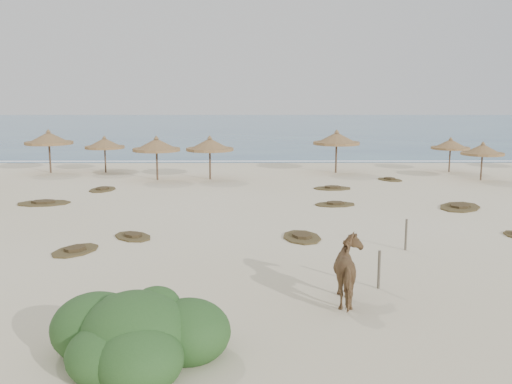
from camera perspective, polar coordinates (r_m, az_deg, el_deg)
ground at (r=19.98m, az=-1.39°, el=-5.75°), size 160.00×160.00×0.00m
ocean at (r=94.39m, az=-0.56°, el=6.59°), size 200.00×100.00×0.01m
foam_line at (r=45.56m, az=-0.80°, el=3.08°), size 70.00×0.60×0.01m
palapa_0 at (r=41.30m, az=-20.02°, el=5.01°), size 3.36×3.36×2.99m
palapa_1 at (r=40.34m, az=-14.91°, el=4.68°), size 3.36×3.36×2.54m
palapa_2 at (r=36.05m, az=-9.93°, el=4.61°), size 3.77×3.77×2.80m
palapa_3 at (r=35.90m, az=-4.65°, el=4.68°), size 3.43×3.43×2.78m
palapa_4 at (r=39.13m, az=8.06°, el=5.26°), size 3.77×3.77×2.97m
palapa_5 at (r=41.41m, az=18.87°, el=4.49°), size 3.36×3.36×2.43m
palapa_6 at (r=38.11m, az=21.72°, el=3.91°), size 2.91×2.91×2.44m
horse at (r=15.04m, az=9.52°, el=-7.83°), size 0.96×2.01×1.68m
fence_post_near at (r=16.31m, az=12.20°, el=-7.60°), size 0.09×0.09×1.09m
fence_post_far at (r=20.41m, az=14.77°, el=-4.14°), size 0.08×0.08×1.10m
bush at (r=12.09m, az=-11.79°, el=-13.86°), size 3.75×3.30×1.68m
scrub_1 at (r=29.94m, az=-20.47°, el=-1.01°), size 2.77×1.97×0.16m
scrub_2 at (r=22.06m, az=-12.21°, el=-4.33°), size 2.06×2.18×0.16m
scrub_3 at (r=28.00m, az=7.92°, el=-1.20°), size 2.18×1.59×0.16m
scrub_5 at (r=28.78m, az=19.70°, el=-1.39°), size 2.99×3.30×0.16m
scrub_6 at (r=33.15m, az=-15.10°, el=0.27°), size 1.62×2.24×0.16m
scrub_7 at (r=32.72m, az=7.65°, el=0.40°), size 2.27×1.57×0.16m
scrub_9 at (r=21.54m, az=4.60°, el=-4.48°), size 1.65×2.31×0.16m
scrub_10 at (r=36.66m, az=13.23°, el=1.24°), size 1.93×2.14×0.16m
scrub_11 at (r=20.66m, az=-17.62°, el=-5.55°), size 1.92×2.28×0.16m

